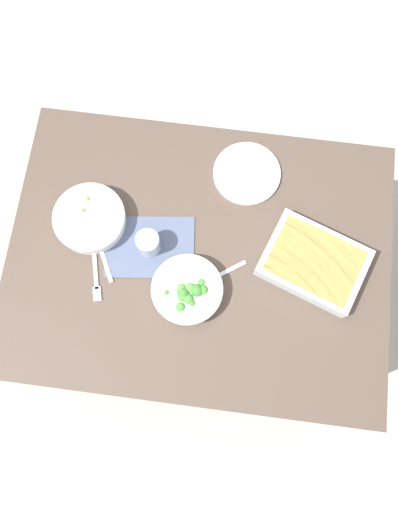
{
  "coord_description": "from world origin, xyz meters",
  "views": [
    {
      "loc": [
        -0.05,
        0.37,
        2.2
      ],
      "look_at": [
        0.0,
        0.0,
        0.74
      ],
      "focal_mm": 33.68,
      "sensor_mm": 36.0,
      "label": 1
    }
  ],
  "objects": [
    {
      "name": "spoon_by_broccoli",
      "position": [
        -0.05,
        0.07,
        0.74
      ],
      "size": [
        0.15,
        0.12,
        0.01
      ],
      "color": "silver",
      "rests_on": "dining_table"
    },
    {
      "name": "baking_dish",
      "position": [
        -0.35,
        -0.02,
        0.77
      ],
      "size": [
        0.36,
        0.31,
        0.06
      ],
      "color": "silver",
      "rests_on": "dining_table"
    },
    {
      "name": "placemat",
      "position": [
        0.16,
        -0.01,
        0.74
      ],
      "size": [
        0.3,
        0.23,
        0.0
      ],
      "primitive_type": "cube",
      "rotation": [
        0.0,
        0.0,
        0.12
      ],
      "color": "#4C5670",
      "rests_on": "dining_table"
    },
    {
      "name": "drink_cup",
      "position": [
        0.16,
        -0.01,
        0.78
      ],
      "size": [
        0.07,
        0.07,
        0.08
      ],
      "color": "#B2BCC6",
      "rests_on": "dining_table"
    },
    {
      "name": "ground_plane",
      "position": [
        0.0,
        0.0,
        0.0
      ],
      "size": [
        6.0,
        6.0,
        0.0
      ],
      "primitive_type": "plane",
      "color": "#B2A899"
    },
    {
      "name": "dining_table",
      "position": [
        0.0,
        0.0,
        0.65
      ],
      "size": [
        1.2,
        0.9,
        0.74
      ],
      "color": "#4C3D33",
      "rests_on": "ground_plane"
    },
    {
      "name": "side_plate",
      "position": [
        -0.12,
        -0.29,
        0.75
      ],
      "size": [
        0.22,
        0.22,
        0.01
      ],
      "primitive_type": "cylinder",
      "color": "silver",
      "rests_on": "dining_table"
    },
    {
      "name": "stew_bowl",
      "position": [
        0.35,
        -0.07,
        0.77
      ],
      "size": [
        0.23,
        0.23,
        0.06
      ],
      "color": "white",
      "rests_on": "dining_table"
    },
    {
      "name": "spoon_by_stew",
      "position": [
        0.31,
        0.02,
        0.74
      ],
      "size": [
        0.1,
        0.16,
        0.01
      ],
      "color": "silver",
      "rests_on": "dining_table"
    },
    {
      "name": "broccoli_bowl",
      "position": [
        0.02,
        0.12,
        0.77
      ],
      "size": [
        0.22,
        0.22,
        0.07
      ],
      "color": "white",
      "rests_on": "dining_table"
    },
    {
      "name": "fork_on_table",
      "position": [
        0.31,
        0.11,
        0.74
      ],
      "size": [
        0.06,
        0.18,
        0.01
      ],
      "color": "silver",
      "rests_on": "dining_table"
    }
  ]
}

